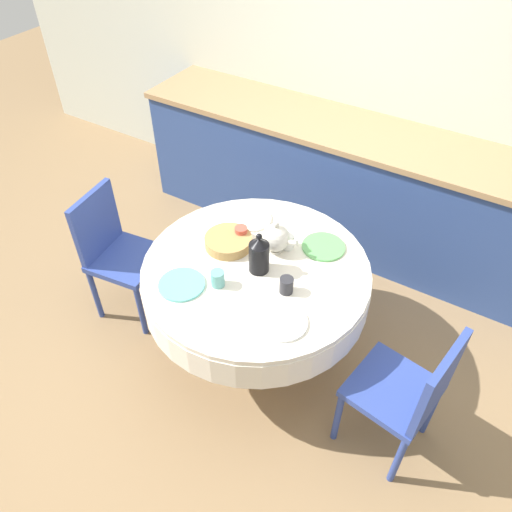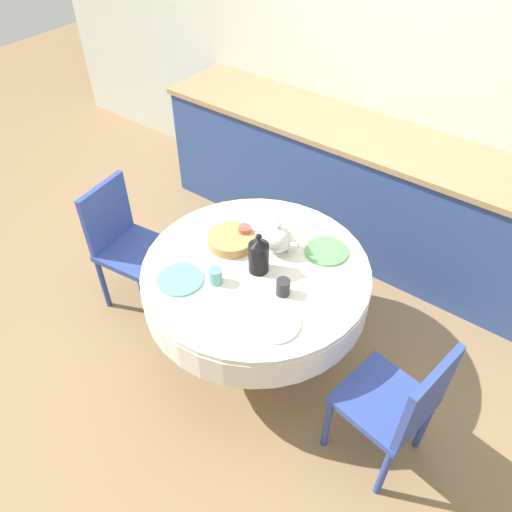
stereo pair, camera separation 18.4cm
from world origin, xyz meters
name	(u,v)px [view 1 (the left image)]	position (x,y,z in m)	size (l,w,h in m)	color
ground_plane	(256,348)	(0.00, 0.00, 0.00)	(12.00, 12.00, 0.00)	#8E704C
wall_back	(384,59)	(0.00, 1.66, 1.30)	(7.00, 0.05, 2.60)	beige
kitchen_counter	(348,186)	(0.00, 1.33, 0.47)	(3.24, 0.64, 0.93)	#2D4784
dining_table	(256,283)	(0.00, 0.00, 0.60)	(1.26, 1.26, 0.73)	olive
chair_left	(408,391)	(0.95, -0.16, 0.50)	(0.46, 0.46, 0.89)	#2D428E
chair_right	(116,249)	(-0.96, -0.12, 0.50)	(0.45, 0.45, 0.89)	#2D428E
plate_near_left	(182,284)	(-0.26, -0.32, 0.73)	(0.24, 0.24, 0.01)	#60BCB7
cup_near_left	(218,279)	(-0.10, -0.22, 0.77)	(0.07, 0.07, 0.09)	#5BA39E
plate_near_right	(283,322)	(0.31, -0.27, 0.73)	(0.24, 0.24, 0.01)	white
cup_near_right	(286,285)	(0.23, -0.08, 0.77)	(0.07, 0.07, 0.09)	#28282D
plate_far_left	(251,219)	(-0.24, 0.34, 0.73)	(0.24, 0.24, 0.01)	white
cup_far_left	(241,234)	(-0.19, 0.15, 0.77)	(0.07, 0.07, 0.09)	#CC4C3D
plate_far_right	(323,247)	(0.25, 0.33, 0.73)	(0.24, 0.24, 0.01)	#5BA85B
cup_far_right	(288,241)	(0.07, 0.23, 0.77)	(0.07, 0.07, 0.09)	white
coffee_carafe	(259,255)	(0.02, -0.01, 0.83)	(0.11, 0.11, 0.25)	black
teapot	(276,238)	(0.02, 0.17, 0.82)	(0.22, 0.16, 0.20)	silver
bread_basket	(228,241)	(-0.22, 0.07, 0.76)	(0.27, 0.27, 0.06)	#AD844C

